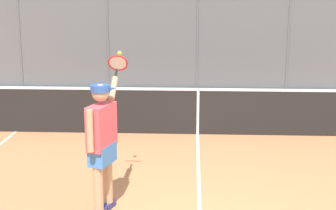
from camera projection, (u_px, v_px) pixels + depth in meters
fence_backdrop at (197, 33)px, 14.98m from camera, size 17.90×1.37×3.31m
tennis_net at (198, 111)px, 10.59m from camera, size 9.81×0.09×1.07m
tennis_player at (102, 138)px, 6.83m from camera, size 0.43×1.44×2.05m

